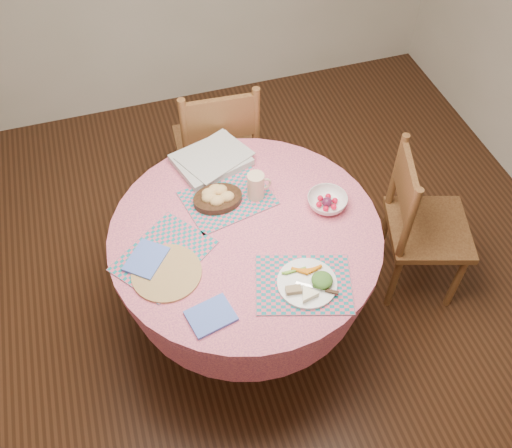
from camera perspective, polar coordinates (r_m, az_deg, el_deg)
The scene contains 16 objects.
ground at distance 3.18m, azimuth -0.87°, elevation -9.19°, with size 4.00×4.00×0.00m, color #331C0F.
room_envelope at distance 1.91m, azimuth -1.50°, elevation 17.78°, with size 4.01×4.01×2.71m.
dining_table at distance 2.72m, azimuth -1.01°, elevation -3.26°, with size 1.24×1.24×0.75m.
chair_right at distance 3.05m, azimuth 16.10°, elevation 0.04°, with size 0.52×0.53×0.93m.
chair_back at distance 3.29m, azimuth -3.79°, elevation 7.72°, with size 0.49×0.47×0.99m.
placemat_front at distance 2.40m, azimuth 4.77°, elevation -6.02°, with size 0.40×0.30×0.01m, color #16757C.
placemat_left at distance 2.51m, azimuth -9.20°, elevation -3.15°, with size 0.40×0.30×0.01m, color #16757C.
placemat_back at distance 2.69m, azimuth -2.83°, elevation 2.58°, with size 0.40×0.30×0.01m, color #16757C.
wicker_trivet at distance 2.45m, azimuth -8.93°, elevation -4.85°, with size 0.30×0.30×0.01m, color #A16A45.
napkin_near at distance 2.31m, azimuth -4.53°, elevation -9.14°, with size 0.18×0.14×0.01m, color #516ED2.
napkin_far at distance 2.50m, azimuth -10.92°, elevation -3.47°, with size 0.18×0.14×0.01m, color #516ED2.
dinner_plate at distance 2.38m, azimuth 5.37°, elevation -5.87°, with size 0.25×0.25×0.05m.
bread_bowl at distance 2.66m, azimuth -3.92°, elevation 2.76°, with size 0.23×0.23×0.08m.
latte_mug at distance 2.65m, azimuth 0.03°, elevation 3.85°, with size 0.12×0.08×0.14m.
fruit_bowl at distance 2.66m, azimuth 7.13°, elevation 2.22°, with size 0.22×0.22×0.06m.
newspaper_stack at distance 2.85m, azimuth -4.46°, elevation 6.47°, with size 0.42×0.36×0.04m.
Camera 1 is at (-0.43, -1.55, 2.75)m, focal length 40.00 mm.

